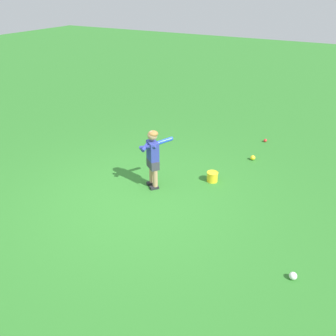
# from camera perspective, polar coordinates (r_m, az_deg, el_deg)

# --- Properties ---
(ground_plane) EXTENTS (40.00, 40.00, 0.00)m
(ground_plane) POSITION_cam_1_polar(r_m,az_deg,el_deg) (6.22, -5.00, -5.14)
(ground_plane) COLOR #2D7528
(child_batter) EXTENTS (0.55, 0.43, 1.08)m
(child_batter) POSITION_cam_1_polar(r_m,az_deg,el_deg) (6.32, -2.35, 2.23)
(child_batter) COLOR #232328
(child_batter) RESTS_ON ground
(play_ball_center_lawn) EXTENTS (0.08, 0.08, 0.08)m
(play_ball_center_lawn) POSITION_cam_1_polar(r_m,az_deg,el_deg) (8.72, 15.02, 4.20)
(play_ball_center_lawn) COLOR red
(play_ball_center_lawn) RESTS_ON ground
(play_ball_near_batter) EXTENTS (0.10, 0.10, 0.10)m
(play_ball_near_batter) POSITION_cam_1_polar(r_m,az_deg,el_deg) (7.76, 13.17, 1.59)
(play_ball_near_batter) COLOR yellow
(play_ball_near_batter) RESTS_ON ground
(play_ball_midfield) EXTENTS (0.10, 0.10, 0.10)m
(play_ball_midfield) POSITION_cam_1_polar(r_m,az_deg,el_deg) (4.98, 19.04, -15.72)
(play_ball_midfield) COLOR white
(play_ball_midfield) RESTS_ON ground
(toy_bucket) EXTENTS (0.22, 0.22, 0.19)m
(toy_bucket) POSITION_cam_1_polar(r_m,az_deg,el_deg) (6.78, 6.98, -1.33)
(toy_bucket) COLOR yellow
(toy_bucket) RESTS_ON ground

